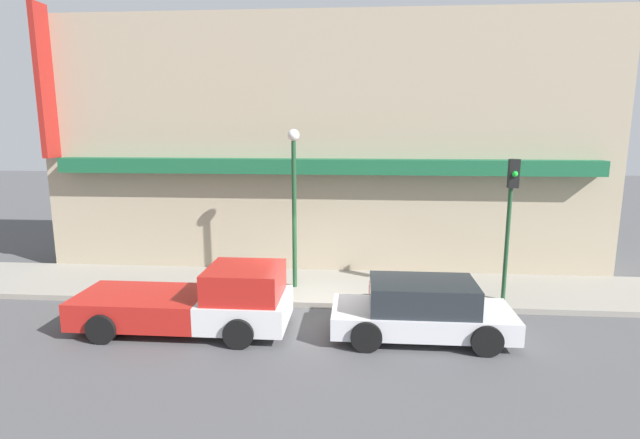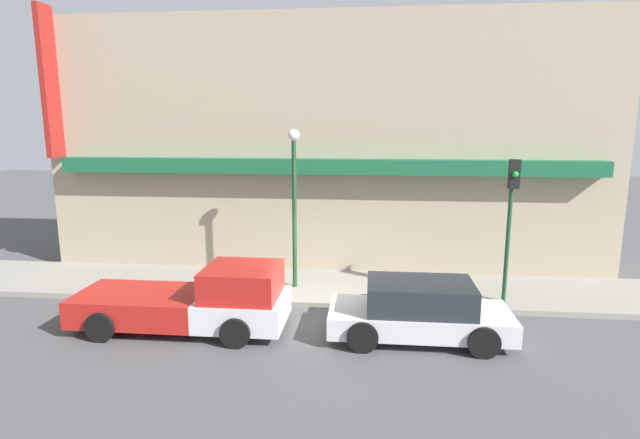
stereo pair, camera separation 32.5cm
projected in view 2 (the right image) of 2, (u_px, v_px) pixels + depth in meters
The scene contains 8 objects.
ground_plane at pixel (313, 308), 14.44m from camera, with size 80.00×80.00×0.00m, color #4C4C4F.
sidewalk at pixel (319, 287), 16.06m from camera, with size 36.00×3.35×0.17m.
building at pixel (328, 146), 18.32m from camera, with size 19.80×3.80×9.18m.
pickup_truck at pixel (196, 301), 12.86m from camera, with size 5.45×2.20×1.71m.
parked_car at pixel (419, 311), 12.30m from camera, with size 4.44×2.05×1.46m.
fire_hydrant at pixel (371, 290), 14.60m from camera, with size 0.18×0.18×0.61m.
street_lamp at pixel (294, 189), 15.28m from camera, with size 0.36×0.36×4.93m.
traffic_light at pixel (511, 206), 13.94m from camera, with size 0.28×0.42×4.13m.
Camera 2 is at (1.61, -13.60, 5.26)m, focal length 28.00 mm.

